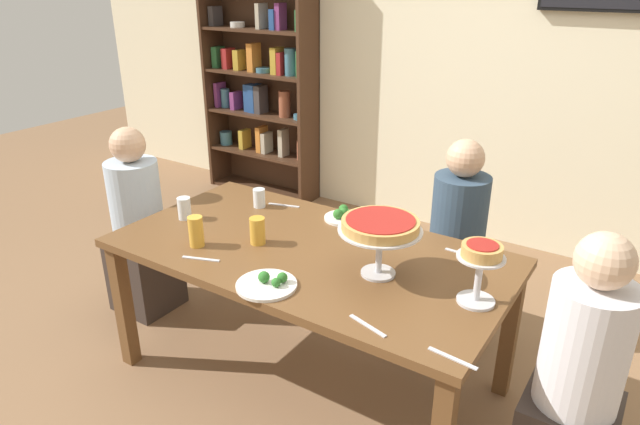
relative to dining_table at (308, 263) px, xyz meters
The scene contains 21 objects.
ground_plane 0.66m from the dining_table, ahead, with size 12.00×12.00×0.00m, color #846042.
rear_partition 2.32m from the dining_table, 90.00° to the left, with size 8.00×0.12×2.80m, color beige.
dining_table is the anchor object (origin of this frame).
bookshelf 2.79m from the dining_table, 133.12° to the left, with size 1.10×0.30×2.21m.
diner_far_right 0.93m from the dining_table, 60.95° to the left, with size 0.34×0.34×1.15m.
diner_head_west 1.24m from the dining_table, behind, with size 0.34×0.34×1.15m.
diner_head_east 1.24m from the dining_table, ahead, with size 0.34×0.34×1.15m.
deep_dish_pizza_stand 0.49m from the dining_table, ahead, with size 0.36×0.36×0.26m.
personal_pizza_stand 0.85m from the dining_table, ahead, with size 0.19×0.19×0.25m.
salad_plate_near_diner 0.40m from the dining_table, 96.25° to the left, with size 0.20×0.20×0.07m.
salad_plate_far_diner 0.45m from the dining_table, 50.46° to the left, with size 0.20×0.20×0.06m.
salad_plate_spare 0.39m from the dining_table, 81.82° to the right, with size 0.25×0.25×0.06m.
beer_glass_amber_tall 0.29m from the dining_table, 160.67° to the right, with size 0.07×0.07×0.13m, color gold.
beer_glass_amber_short 0.55m from the dining_table, 150.38° to the right, with size 0.07×0.07×0.15m, color gold.
water_glass_clear_near 0.60m from the dining_table, 151.97° to the left, with size 0.07×0.07×0.10m, color white.
water_glass_clear_far 0.76m from the dining_table, behind, with size 0.07×0.07×0.12m, color white.
cutlery_fork_near 0.73m from the dining_table, 28.81° to the left, with size 0.18×0.02×0.01m, color silver.
cutlery_knife_near 0.67m from the dining_table, 36.55° to the right, with size 0.18×0.02×0.01m, color silver.
cutlery_fork_far 0.55m from the dining_table, 138.81° to the left, with size 0.18×0.02×0.01m, color silver.
cutlery_knife_far 0.50m from the dining_table, 134.46° to the right, with size 0.18×0.02×0.01m, color silver.
cutlery_spare_fork 0.96m from the dining_table, 25.12° to the right, with size 0.18×0.02×0.01m, color silver.
Camera 1 is at (1.34, -1.93, 1.94)m, focal length 31.42 mm.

